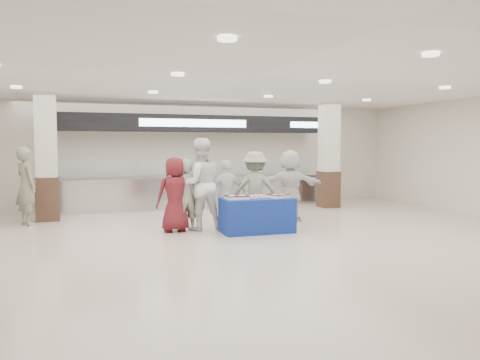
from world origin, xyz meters
name	(u,v)px	position (x,y,z in m)	size (l,w,h in m)	color
ground	(255,242)	(0.00, 0.00, 0.00)	(14.00, 14.00, 0.00)	beige
serving_line	(192,170)	(0.00, 5.40, 1.16)	(8.70, 0.85, 2.80)	#B6B9BE
column_left	(47,160)	(-4.00, 4.20, 1.53)	(0.55, 0.55, 3.20)	#382419
column_right	(329,157)	(4.00, 4.20, 1.53)	(0.55, 0.55, 3.20)	#382419
display_table	(257,215)	(0.42, 0.99, 0.38)	(1.55, 0.78, 0.75)	navy
sheet_cake_left	(237,197)	(-0.05, 0.98, 0.80)	(0.46, 0.37, 0.10)	white
sheet_cake_right	(279,196)	(0.91, 0.94, 0.80)	(0.51, 0.45, 0.09)	white
cupcake_tray	(257,197)	(0.43, 1.00, 0.78)	(0.48, 0.41, 0.07)	#B0B0B5
civilian_maroon	(175,194)	(-1.26, 1.63, 0.83)	(0.81, 0.53, 1.65)	maroon
soldier_a	(185,195)	(-1.02, 1.66, 0.80)	(0.58, 0.38, 1.59)	gray
chef_tall	(200,184)	(-0.67, 1.72, 1.03)	(1.00, 0.78, 2.06)	white
chef_short	(227,194)	(-0.03, 1.75, 0.78)	(0.92, 0.38, 1.56)	white
soldier_b	(255,189)	(0.64, 1.68, 0.88)	(1.13, 0.65, 1.76)	gray
civilian_white	(290,185)	(1.76, 2.18, 0.90)	(1.66, 0.53, 1.79)	white
soldier_bg	(26,186)	(-4.43, 3.65, 0.93)	(0.68, 0.45, 1.86)	gray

